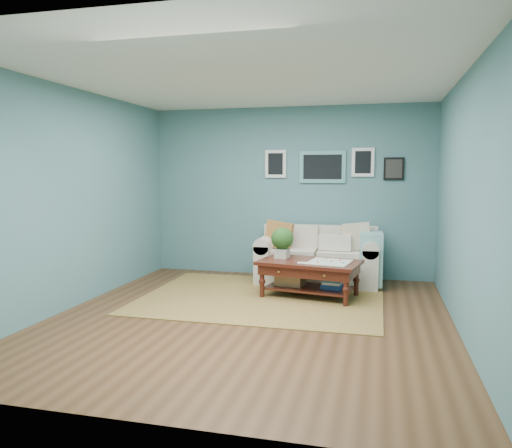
% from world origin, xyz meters
% --- Properties ---
extents(room_shell, '(5.00, 5.02, 2.70)m').
position_xyz_m(room_shell, '(0.01, 0.06, 1.36)').
color(room_shell, brown).
rests_on(room_shell, ground).
extents(area_rug, '(3.14, 2.51, 0.01)m').
position_xyz_m(area_rug, '(-0.08, 0.94, 0.01)').
color(area_rug, brown).
rests_on(area_rug, ground).
extents(loveseat, '(1.84, 0.84, 0.95)m').
position_xyz_m(loveseat, '(0.61, 2.02, 0.39)').
color(loveseat, beige).
rests_on(loveseat, ground).
extents(coffee_table, '(1.42, 0.97, 0.92)m').
position_xyz_m(coffee_table, '(0.46, 1.16, 0.41)').
color(coffee_table, black).
rests_on(coffee_table, ground).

